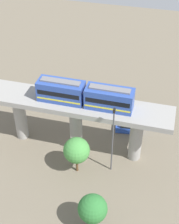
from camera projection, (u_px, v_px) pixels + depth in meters
ground_plane at (77, 146)px, 53.45m from camera, size 120.00×120.00×0.00m
viaduct at (76, 114)px, 49.44m from camera, size 5.20×28.00×8.68m
train at (85, 95)px, 46.80m from camera, size 2.64×13.55×3.24m
parked_car_white at (97, 107)px, 60.15m from camera, size 2.40×4.42×1.76m
parked_car_red at (70, 92)px, 63.68m from camera, size 2.15×4.34×1.76m
parked_car_blue at (128, 127)px, 55.88m from camera, size 2.34×4.40×1.76m
tree_near_viaduct at (77, 150)px, 46.92m from camera, size 3.74×3.74×5.97m
tree_mid_lot at (93, 209)px, 39.96m from camera, size 3.58×3.58×5.44m
signal_post at (113, 138)px, 45.77m from camera, size 0.44×0.28×11.28m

